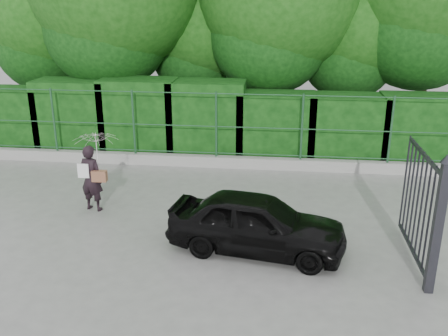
# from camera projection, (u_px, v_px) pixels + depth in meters

# --- Properties ---
(ground) EXTENTS (80.00, 80.00, 0.00)m
(ground) POSITION_uv_depth(u_px,v_px,m) (166.00, 241.00, 9.71)
(ground) COLOR gray
(kerb) EXTENTS (14.00, 0.25, 0.30)m
(kerb) POSITION_uv_depth(u_px,v_px,m) (202.00, 161.00, 13.88)
(kerb) COLOR #9E9E99
(kerb) RESTS_ON ground
(fence) EXTENTS (14.13, 0.06, 1.80)m
(fence) POSITION_uv_depth(u_px,v_px,m) (210.00, 125.00, 13.51)
(fence) COLOR #1E4A2A
(fence) RESTS_ON kerb
(hedge) EXTENTS (14.20, 1.20, 2.24)m
(hedge) POSITION_uv_depth(u_px,v_px,m) (204.00, 122.00, 14.54)
(hedge) COLOR black
(hedge) RESTS_ON ground
(gate) EXTENTS (0.22, 2.33, 2.36)m
(gate) POSITION_uv_depth(u_px,v_px,m) (429.00, 212.00, 8.14)
(gate) COLOR #232329
(gate) RESTS_ON ground
(woman) EXTENTS (0.96, 0.98, 1.77)m
(woman) POSITION_uv_depth(u_px,v_px,m) (95.00, 159.00, 10.78)
(woman) COLOR black
(woman) RESTS_ON ground
(car) EXTENTS (3.46, 1.86, 1.12)m
(car) POSITION_uv_depth(u_px,v_px,m) (257.00, 223.00, 9.20)
(car) COLOR black
(car) RESTS_ON ground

